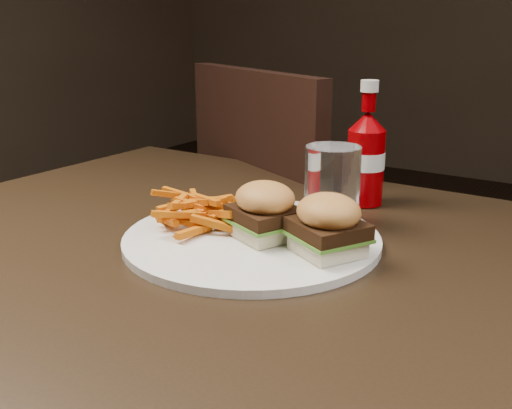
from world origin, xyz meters
The scene contains 8 objects.
dining_table centered at (0.00, 0.00, 0.73)m, with size 1.20×0.80×0.04m, color black.
chair_far centered at (-0.22, 0.59, 0.43)m, with size 0.47×0.47×0.05m, color black.
plate centered at (-0.05, 0.01, 0.76)m, with size 0.34×0.34×0.01m, color white.
sandwich_half_a centered at (-0.03, 0.01, 0.77)m, with size 0.07×0.07×0.02m, color #FAF3C4.
sandwich_half_b centered at (0.06, 0.01, 0.77)m, with size 0.07×0.07×0.02m, color #F4EEC2.
fries_pile centered at (-0.14, 0.01, 0.78)m, with size 0.12×0.12×0.05m, color orange, non-canonical shape.
ketchup_bottle centered at (0.00, 0.25, 0.81)m, with size 0.06×0.06×0.12m, color #7F0004.
tumbler centered at (0.00, 0.13, 0.81)m, with size 0.08×0.08×0.12m, color white.
Camera 1 is at (0.36, -0.60, 1.03)m, focal length 42.00 mm.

